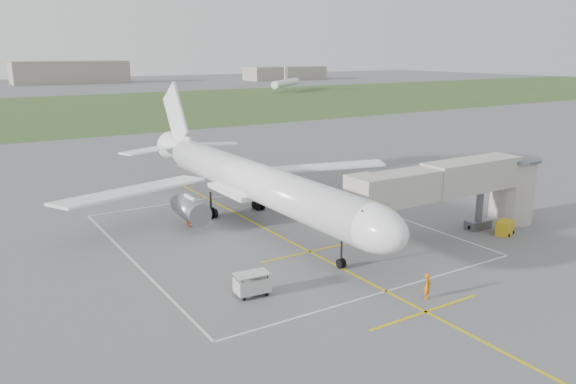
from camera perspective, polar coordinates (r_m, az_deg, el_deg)
ground at (r=58.19m, az=-3.34°, el=-3.20°), size 700.00×700.00×0.00m
grass_strip at (r=181.50m, az=-23.87°, el=7.48°), size 700.00×120.00×0.02m
apron_markings at (r=53.42m, az=-0.30°, el=-4.77°), size 28.20×60.00×0.01m
airliner at (r=57.68m, az=-3.77°, el=1.16°), size 38.93×46.75×13.52m
jet_bridge at (r=56.57m, az=17.61°, el=0.63°), size 23.40×5.00×7.20m
gpu_unit at (r=58.25m, az=21.18°, el=-3.43°), size 2.18×1.82×1.41m
baggage_cart at (r=41.35m, az=-3.66°, el=-9.32°), size 2.59×1.70×1.71m
ramp_worker_nose at (r=41.97m, az=13.99°, el=-9.25°), size 0.83×0.76×1.91m
ramp_worker_wing at (r=57.73m, az=-10.10°, el=-2.70°), size 0.96×1.00×1.62m
distant_aircraft at (r=214.62m, az=-19.66°, el=9.67°), size 197.76×34.81×8.85m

